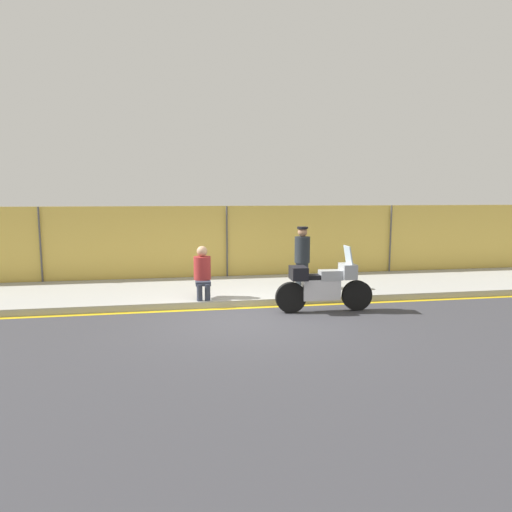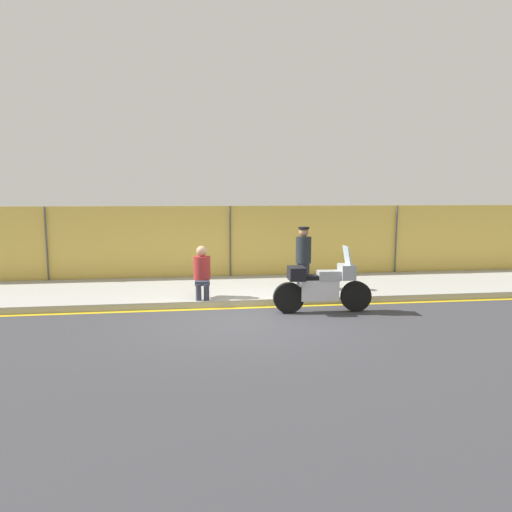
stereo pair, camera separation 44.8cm
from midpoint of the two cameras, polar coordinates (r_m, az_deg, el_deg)
name	(u,v)px [view 1 (the left image)]	position (r m, az deg, el deg)	size (l,w,h in m)	color
ground_plane	(251,320)	(9.97, -1.95, -7.98)	(120.00, 120.00, 0.00)	#38383D
sidewalk	(234,290)	(12.71, -3.76, -4.21)	(40.43, 3.41, 0.17)	#9E9E99
curb_paint_stripe	(244,308)	(10.98, -2.73, -6.50)	(40.43, 0.18, 0.01)	gold
storefront_fence	(227,244)	(14.30, -4.59, 1.54)	(38.41, 0.17, 2.36)	gold
motorcycle	(323,285)	(10.61, 7.24, -3.65)	(2.29, 0.54, 1.53)	black
officer_standing	(302,257)	(12.37, 4.76, -0.15)	(0.42, 0.42, 1.67)	#1E2328
person_seated_on_curb	(202,270)	(11.28, -7.85, -1.72)	(0.42, 0.68, 1.28)	#2D3342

